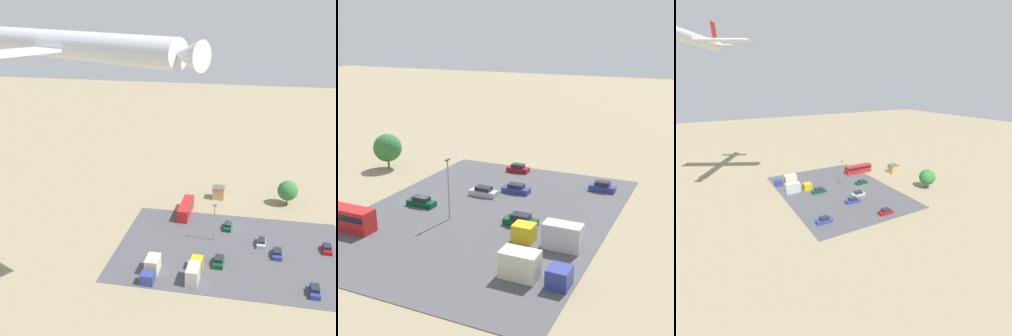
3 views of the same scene
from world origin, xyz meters
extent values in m
plane|color=gray|center=(0.00, 0.00, 0.00)|extent=(400.00, 400.00, 0.00)
cube|color=#4C4C51|center=(0.00, 10.87, 0.04)|extent=(47.72, 34.65, 0.08)
cube|color=tan|center=(5.25, -16.97, 1.58)|extent=(3.08, 3.20, 3.17)
cube|color=#59514C|center=(5.25, -16.97, 3.23)|extent=(3.32, 3.44, 0.12)
cube|color=red|center=(12.16, -5.00, 1.60)|extent=(2.50, 10.94, 3.04)
cube|color=black|center=(12.16, -5.00, 2.15)|extent=(2.54, 10.50, 0.85)
cube|color=#ADB2B7|center=(-6.79, 7.00, 0.50)|extent=(1.88, 4.49, 0.84)
cube|color=#1E232D|center=(-6.79, 7.00, 1.23)|extent=(1.58, 2.51, 0.62)
cube|color=navy|center=(-16.81, 23.60, 0.55)|extent=(1.81, 4.21, 0.93)
cube|color=#1E232D|center=(-16.81, 23.60, 1.36)|extent=(1.52, 2.36, 0.69)
cube|color=#0C4723|center=(1.10, 0.61, 0.50)|extent=(1.72, 4.40, 0.84)
cube|color=#1E232D|center=(1.10, 0.61, 1.23)|extent=(1.45, 2.47, 0.62)
cube|color=maroon|center=(-20.66, 6.94, 0.51)|extent=(1.83, 4.03, 0.86)
cube|color=#1E232D|center=(-20.66, 6.94, 1.25)|extent=(1.54, 2.26, 0.63)
cube|color=navy|center=(-10.21, 11.13, 0.50)|extent=(1.92, 4.48, 0.84)
cube|color=#1E232D|center=(-10.21, 11.13, 1.23)|extent=(1.61, 2.51, 0.62)
cube|color=#0C4723|center=(1.50, 16.92, 0.55)|extent=(1.97, 4.55, 0.94)
cube|color=#1E232D|center=(1.50, 16.92, 1.36)|extent=(1.65, 2.55, 0.69)
cube|color=gold|center=(5.69, 19.17, 1.20)|extent=(2.33, 2.66, 2.24)
cube|color=#B2B2B7|center=(5.69, 24.19, 1.68)|extent=(2.33, 4.72, 3.20)
cube|color=navy|center=(14.07, 26.59, 1.14)|extent=(2.53, 2.34, 2.12)
cube|color=beige|center=(14.07, 22.18, 1.60)|extent=(2.53, 4.16, 3.03)
cylinder|color=brown|center=(-12.82, -16.45, 1.00)|extent=(0.36, 0.36, 2.01)
sphere|color=#337038|center=(-12.82, -16.45, 3.98)|extent=(5.27, 5.27, 5.27)
cylinder|color=gray|center=(3.68, 7.08, 4.29)|extent=(0.20, 0.20, 8.41)
cube|color=#4C4C51|center=(3.68, 7.08, 8.67)|extent=(0.90, 0.28, 0.20)
cylinder|color=silver|center=(19.28, 46.05, 45.85)|extent=(33.95, 19.61, 3.30)
cube|color=silver|center=(19.28, 46.05, 45.36)|extent=(19.55, 31.54, 0.36)
cube|color=silver|center=(32.91, 39.05, 46.01)|extent=(7.61, 11.55, 0.24)
cube|color=#B22323|center=(33.56, 38.72, 50.05)|extent=(3.05, 1.75, 5.84)
camera|label=1|loc=(-5.62, 100.39, 50.86)|focal=50.00mm
camera|label=2|loc=(55.12, 39.56, 25.76)|focal=50.00mm
camera|label=3|loc=(-70.91, 48.19, 34.18)|focal=28.00mm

